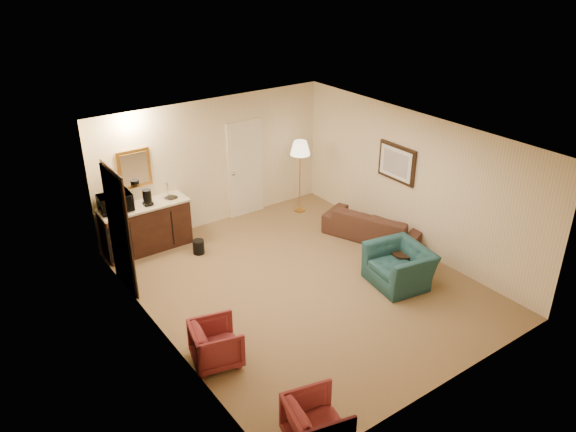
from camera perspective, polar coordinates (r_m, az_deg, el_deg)
name	(u,v)px	position (r m, az deg, el deg)	size (l,w,h in m)	color
ground	(303,284)	(9.67, 1.56, -6.95)	(6.00, 6.00, 0.00)	olive
room_walls	(272,179)	(9.38, -1.62, 3.81)	(5.02, 6.01, 2.61)	#F8E6BA
wetbar_cabinet	(146,227)	(10.85, -14.20, -1.08)	(1.64, 0.58, 0.92)	#331A10
sofa	(375,220)	(11.08, 8.80, -0.44)	(1.96, 0.57, 0.76)	black
teal_armchair	(400,260)	(9.66, 11.29, -4.43)	(1.02, 0.66, 0.89)	#1B4444
rose_chair_near	(216,342)	(7.94, -7.31, -12.56)	(0.65, 0.61, 0.67)	maroon
rose_chair_far	(317,421)	(6.82, 2.99, -20.11)	(0.67, 0.62, 0.69)	maroon
coffee_table	(408,260)	(10.18, 12.13, -4.36)	(0.73, 0.49, 0.42)	black
floor_lamp	(300,177)	(11.92, 1.22, 4.01)	(0.42, 0.42, 1.59)	#C19140
waste_bin	(199,247)	(10.65, -9.08, -3.11)	(0.22, 0.22, 0.27)	black
microwave	(115,201)	(10.47, -17.18, 1.48)	(0.57, 0.32, 0.39)	black
coffee_maker	(147,197)	(10.56, -14.11, 1.84)	(0.16, 0.16, 0.30)	black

